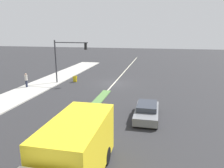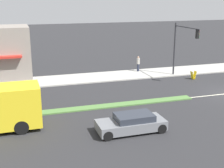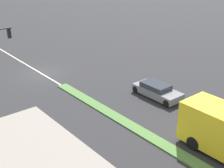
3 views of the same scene
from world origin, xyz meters
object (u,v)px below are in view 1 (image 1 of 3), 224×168
suv_grey (147,111)px  delivery_truck (70,158)px  traffic_signal_main (65,54)px  warning_aframe_sign (75,79)px  pedestrian (26,80)px

suv_grey → delivery_truck: bearing=72.5°
traffic_signal_main → delivery_truck: (-8.32, 18.57, -2.43)m
traffic_signal_main → delivery_truck: 20.50m
warning_aframe_sign → suv_grey: size_ratio=0.19×
warning_aframe_sign → delivery_truck: bearing=111.1°
pedestrian → warning_aframe_sign: 6.37m
pedestrian → suv_grey: (-15.05, 6.57, -0.45)m
delivery_truck → suv_grey: delivery_truck is taller
traffic_signal_main → warning_aframe_sign: 3.74m
traffic_signal_main → warning_aframe_sign: bearing=-119.2°
traffic_signal_main → pedestrian: 5.79m
traffic_signal_main → warning_aframe_sign: (-0.68, -1.21, -3.47)m
warning_aframe_sign → delivery_truck: 21.24m
pedestrian → warning_aframe_sign: (-4.60, -4.36, -0.60)m
pedestrian → traffic_signal_main: bearing=-141.3°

